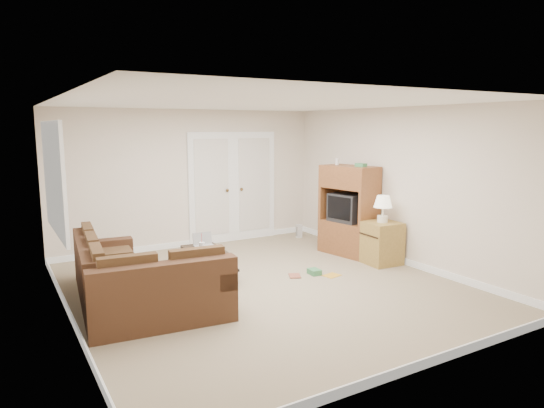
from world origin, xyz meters
TOP-DOWN VIEW (x-y plane):
  - floor at (0.00, 0.00)m, footprint 5.50×5.50m
  - ceiling at (0.00, 0.00)m, footprint 5.00×5.50m
  - wall_left at (-2.50, 0.00)m, footprint 0.02×5.50m
  - wall_right at (2.50, 0.00)m, footprint 0.02×5.50m
  - wall_back at (0.00, 2.75)m, footprint 5.00×0.02m
  - wall_front at (0.00, -2.75)m, footprint 5.00×0.02m
  - baseboards at (0.00, 0.00)m, footprint 5.00×5.50m
  - french_doors at (0.85, 2.71)m, footprint 1.80×0.05m
  - window_left at (-2.46, 1.00)m, footprint 0.05×1.92m
  - sectional_sofa at (-1.78, 0.16)m, footprint 1.70×2.59m
  - coffee_table at (-0.53, 0.75)m, footprint 0.58×1.05m
  - tv_armoire at (2.13, 0.81)m, footprint 0.69×1.04m
  - side_cabinet at (2.20, 0.06)m, footprint 0.55×0.55m
  - space_heater at (2.08, 2.28)m, footprint 0.12×0.10m
  - floor_magazine at (1.12, -0.06)m, footprint 0.29×0.25m
  - floor_greenbox at (0.93, 0.12)m, footprint 0.16×0.21m
  - floor_book at (0.54, 0.22)m, footprint 0.25×0.27m

SIDE VIEW (x-z plane):
  - floor at x=0.00m, z-range 0.00..0.00m
  - floor_magazine at x=1.12m, z-range 0.00..0.01m
  - floor_book at x=0.54m, z-range 0.00..0.02m
  - floor_greenbox at x=0.93m, z-range 0.00..0.08m
  - baseboards at x=0.00m, z-range 0.00..0.10m
  - space_heater at x=2.08m, z-range 0.00..0.26m
  - coffee_table at x=-0.53m, z-range -0.12..0.57m
  - sectional_sofa at x=-1.78m, z-range -0.08..0.67m
  - side_cabinet at x=2.20m, z-range -0.16..0.96m
  - tv_armoire at x=2.13m, z-range -0.05..1.60m
  - french_doors at x=0.85m, z-range -0.03..2.10m
  - wall_left at x=-2.50m, z-range 0.00..2.50m
  - wall_right at x=2.50m, z-range 0.00..2.50m
  - wall_back at x=0.00m, z-range 0.00..2.50m
  - wall_front at x=0.00m, z-range 0.00..2.50m
  - window_left at x=-2.46m, z-range 0.84..2.26m
  - ceiling at x=0.00m, z-range 2.49..2.51m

